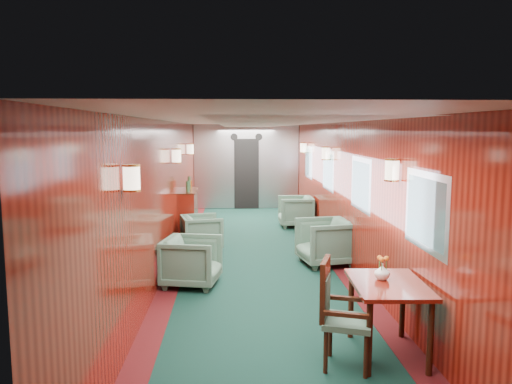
# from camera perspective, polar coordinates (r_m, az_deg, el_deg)

# --- Properties ---
(room) EXTENTS (12.00, 12.10, 2.40)m
(room) POSITION_cam_1_polar(r_m,az_deg,el_deg) (8.35, 0.18, 2.86)
(room) COLOR black
(room) RESTS_ON ground
(bulkhead) EXTENTS (2.98, 0.17, 2.39)m
(bulkhead) POSITION_cam_1_polar(r_m,az_deg,el_deg) (14.27, -1.10, 2.84)
(bulkhead) COLOR #A5A6AB
(bulkhead) RESTS_ON ground
(windows_right) EXTENTS (0.02, 8.60, 0.80)m
(windows_right) POSITION_cam_1_polar(r_m,az_deg,el_deg) (8.82, 9.80, 1.78)
(windows_right) COLOR #B0B3B7
(windows_right) RESTS_ON ground
(wall_sconces) EXTENTS (2.97, 7.97, 0.25)m
(wall_sconces) POSITION_cam_1_polar(r_m,az_deg,el_deg) (8.90, -0.02, 4.13)
(wall_sconces) COLOR #F6E2C0
(wall_sconces) RESTS_ON ground
(dining_table) EXTENTS (0.75, 1.04, 0.75)m
(dining_table) POSITION_cam_1_polar(r_m,az_deg,el_deg) (5.23, 14.87, -11.23)
(dining_table) COLOR maroon
(dining_table) RESTS_ON ground
(side_chair) EXTENTS (0.58, 0.59, 1.04)m
(side_chair) POSITION_cam_1_polar(r_m,az_deg,el_deg) (4.94, 9.30, -13.04)
(side_chair) COLOR #1A3E31
(side_chair) RESTS_ON ground
(credenza) EXTENTS (0.35, 1.13, 1.29)m
(credenza) POSITION_cam_1_polar(r_m,az_deg,el_deg) (10.49, -7.75, -2.47)
(credenza) COLOR maroon
(credenza) RESTS_ON ground
(flower_vase) EXTENTS (0.16, 0.16, 0.16)m
(flower_vase) POSITION_cam_1_polar(r_m,az_deg,el_deg) (5.25, 14.22, -8.84)
(flower_vase) COLOR white
(flower_vase) RESTS_ON dining_table
(armchair_left_near) EXTENTS (0.92, 0.90, 0.72)m
(armchair_left_near) POSITION_cam_1_polar(r_m,az_deg,el_deg) (7.37, -7.34, -7.86)
(armchair_left_near) COLOR #1A3E31
(armchair_left_near) RESTS_ON ground
(armchair_left_far) EXTENTS (0.87, 0.86, 0.66)m
(armchair_left_far) POSITION_cam_1_polar(r_m,az_deg,el_deg) (9.49, -6.21, -4.61)
(armchair_left_far) COLOR #1A3E31
(armchair_left_far) RESTS_ON ground
(armchair_right_near) EXTENTS (0.99, 0.97, 0.77)m
(armchair_right_near) POSITION_cam_1_polar(r_m,az_deg,el_deg) (8.48, 7.93, -5.67)
(armchair_right_near) COLOR #1A3E31
(armchair_right_near) RESTS_ON ground
(armchair_right_far) EXTENTS (0.79, 0.77, 0.72)m
(armchair_right_far) POSITION_cam_1_polar(r_m,az_deg,el_deg) (11.70, 4.55, -2.22)
(armchair_right_far) COLOR #1A3E31
(armchair_right_far) RESTS_ON ground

